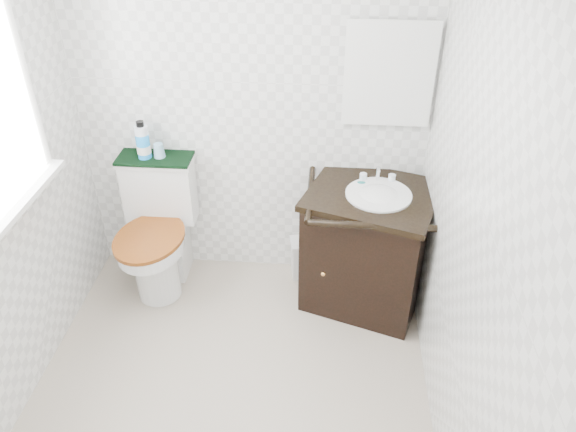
# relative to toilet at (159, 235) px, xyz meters

# --- Properties ---
(floor) EXTENTS (2.40, 2.40, 0.00)m
(floor) POSITION_rel_toilet_xyz_m (0.61, -0.96, -0.38)
(floor) COLOR #B3A490
(floor) RESTS_ON ground
(wall_back) EXTENTS (2.40, 0.00, 2.40)m
(wall_back) POSITION_rel_toilet_xyz_m (0.61, 0.24, 0.82)
(wall_back) COLOR silver
(wall_back) RESTS_ON ground
(wall_right) EXTENTS (0.00, 2.40, 2.40)m
(wall_right) POSITION_rel_toilet_xyz_m (1.71, -0.96, 0.82)
(wall_right) COLOR silver
(wall_right) RESTS_ON ground
(mirror) EXTENTS (0.50, 0.02, 0.60)m
(mirror) POSITION_rel_toilet_xyz_m (1.42, 0.21, 1.07)
(mirror) COLOR silver
(mirror) RESTS_ON wall_back
(toilet) EXTENTS (0.48, 0.67, 0.88)m
(toilet) POSITION_rel_toilet_xyz_m (0.00, 0.00, 0.00)
(toilet) COLOR silver
(toilet) RESTS_ON floor
(vanity) EXTENTS (0.91, 0.84, 0.92)m
(vanity) POSITION_rel_toilet_xyz_m (1.38, -0.06, 0.05)
(vanity) COLOR black
(vanity) RESTS_ON floor
(trash_bin) EXTENTS (0.23, 0.20, 0.29)m
(trash_bin) POSITION_rel_toilet_xyz_m (0.97, 0.14, -0.24)
(trash_bin) COLOR silver
(trash_bin) RESTS_ON floor
(towel) EXTENTS (0.47, 0.22, 0.02)m
(towel) POSITION_rel_toilet_xyz_m (0.00, 0.13, 0.51)
(towel) COLOR black
(towel) RESTS_ON toilet
(mouthwash_bottle) EXTENTS (0.09, 0.09, 0.24)m
(mouthwash_bottle) POSITION_rel_toilet_xyz_m (-0.06, 0.12, 0.63)
(mouthwash_bottle) COLOR #1B8AE7
(mouthwash_bottle) RESTS_ON towel
(cup) EXTENTS (0.07, 0.07, 0.09)m
(cup) POSITION_rel_toilet_xyz_m (0.03, 0.13, 0.56)
(cup) COLOR #7BAECA
(cup) RESTS_ON towel
(soap_bar) EXTENTS (0.07, 0.04, 0.02)m
(soap_bar) POSITION_rel_toilet_xyz_m (1.30, 0.03, 0.45)
(soap_bar) COLOR #166D6B
(soap_bar) RESTS_ON vanity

